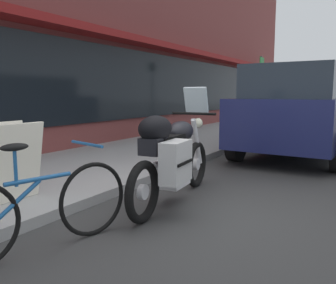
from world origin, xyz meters
TOP-DOWN VIEW (x-y plane):
  - ground_plane at (0.00, 0.00)m, footprint 80.00×80.00m
  - storefront_building at (7.60, 4.08)m, footprint 23.20×0.90m
  - sidewalk_curb at (9.00, 2.49)m, footprint 30.00×2.88m
  - touring_motorcycle at (-0.04, 0.26)m, footprint 2.21×0.80m
  - parked_bicycle at (-1.69, 0.58)m, footprint 1.66×0.59m
  - parked_minivan at (4.41, -0.43)m, footprint 4.71×2.25m
  - sandwich_board_sign at (-1.08, 1.72)m, footprint 0.55×0.40m
  - parking_sign_pole at (8.57, 1.69)m, footprint 0.44×0.07m

SIDE VIEW (x-z plane):
  - ground_plane at x=0.00m, z-range 0.00..0.00m
  - sidewalk_curb at x=9.00m, z-range 0.00..0.12m
  - parked_bicycle at x=-1.69m, z-range -0.09..0.84m
  - sandwich_board_sign at x=-1.08m, z-range 0.12..1.00m
  - touring_motorcycle at x=-0.04m, z-range -0.09..1.31m
  - parked_minivan at x=4.41m, z-range 0.05..1.89m
  - parking_sign_pole at x=8.57m, z-range 0.34..2.78m
  - storefront_building at x=7.60m, z-range -0.08..6.81m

